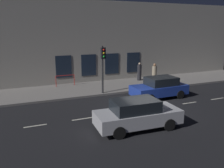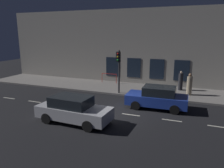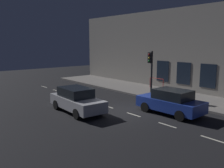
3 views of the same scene
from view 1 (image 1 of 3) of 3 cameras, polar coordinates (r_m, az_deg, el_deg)
name	(u,v)px [view 1 (image 1 of 3)]	position (r m, az deg, el deg)	size (l,w,h in m)	color
ground_plane	(145,110)	(15.36, 8.05, -6.19)	(60.00, 60.00, 0.00)	black
sidewalk	(109,87)	(20.73, -0.69, -0.64)	(4.50, 32.00, 0.15)	gray
building_facade	(99,43)	(22.52, -3.16, 10.06)	(0.65, 32.00, 7.60)	gray
lane_centre_line	(158,108)	(15.87, 11.18, -5.65)	(0.12, 27.20, 0.01)	beige
traffic_light	(103,62)	(17.87, -2.24, 5.47)	(0.49, 0.32, 3.68)	#2D2D30
parked_car_0	(137,114)	(12.29, 6.14, -7.31)	(1.98, 4.53, 1.58)	#B7B7BC
parked_car_1	(160,87)	(17.91, 11.53, -0.84)	(1.98, 4.25, 1.58)	#1E389E
pedestrian_0	(154,74)	(22.13, 10.28, 2.46)	(0.55, 0.55, 1.82)	gray
pedestrian_1	(139,72)	(22.93, 6.69, 2.87)	(0.50, 0.50, 1.74)	#232328
red_railing	(65,78)	(20.90, -11.35, 1.37)	(0.05, 1.66, 0.97)	red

